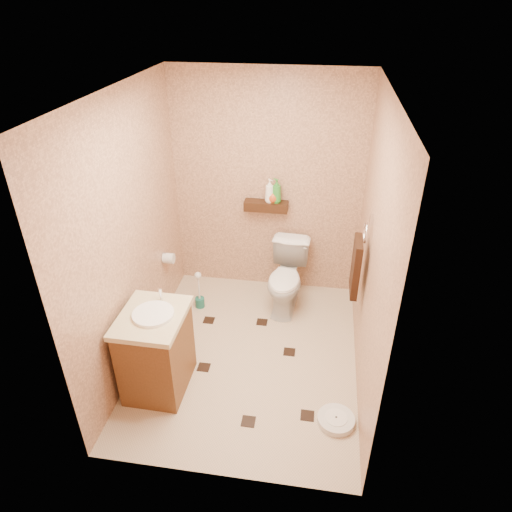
# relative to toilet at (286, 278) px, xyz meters

# --- Properties ---
(ground) EXTENTS (2.50, 2.50, 0.00)m
(ground) POSITION_rel_toilet_xyz_m (-0.27, -0.83, -0.36)
(ground) COLOR beige
(ground) RESTS_ON ground
(wall_back) EXTENTS (2.00, 0.04, 2.40)m
(wall_back) POSITION_rel_toilet_xyz_m (-0.27, 0.42, 0.84)
(wall_back) COLOR tan
(wall_back) RESTS_ON ground
(wall_front) EXTENTS (2.00, 0.04, 2.40)m
(wall_front) POSITION_rel_toilet_xyz_m (-0.27, -2.08, 0.84)
(wall_front) COLOR tan
(wall_front) RESTS_ON ground
(wall_left) EXTENTS (0.04, 2.50, 2.40)m
(wall_left) POSITION_rel_toilet_xyz_m (-1.27, -0.83, 0.84)
(wall_left) COLOR tan
(wall_left) RESTS_ON ground
(wall_right) EXTENTS (0.04, 2.50, 2.40)m
(wall_right) POSITION_rel_toilet_xyz_m (0.73, -0.83, 0.84)
(wall_right) COLOR tan
(wall_right) RESTS_ON ground
(ceiling) EXTENTS (2.00, 2.50, 0.02)m
(ceiling) POSITION_rel_toilet_xyz_m (-0.27, -0.83, 2.04)
(ceiling) COLOR silver
(ceiling) RESTS_ON wall_back
(wall_shelf) EXTENTS (0.46, 0.14, 0.10)m
(wall_shelf) POSITION_rel_toilet_xyz_m (-0.27, 0.34, 0.66)
(wall_shelf) COLOR #35180E
(wall_shelf) RESTS_ON wall_back
(floor_accents) EXTENTS (1.20, 1.37, 0.01)m
(floor_accents) POSITION_rel_toilet_xyz_m (-0.22, -0.93, -0.35)
(floor_accents) COLOR black
(floor_accents) RESTS_ON ground
(toilet) EXTENTS (0.44, 0.72, 0.71)m
(toilet) POSITION_rel_toilet_xyz_m (0.00, 0.00, 0.00)
(toilet) COLOR white
(toilet) RESTS_ON ground
(vanity) EXTENTS (0.52, 0.63, 0.88)m
(vanity) POSITION_rel_toilet_xyz_m (-0.97, -1.31, 0.04)
(vanity) COLOR brown
(vanity) RESTS_ON ground
(bathroom_scale) EXTENTS (0.36, 0.36, 0.06)m
(bathroom_scale) POSITION_rel_toilet_xyz_m (0.55, -1.49, -0.33)
(bathroom_scale) COLOR silver
(bathroom_scale) RESTS_ON ground
(toilet_brush) EXTENTS (0.10, 0.10, 0.44)m
(toilet_brush) POSITION_rel_toilet_xyz_m (-0.92, -0.16, -0.20)
(toilet_brush) COLOR #175D51
(toilet_brush) RESTS_ON ground
(towel_ring) EXTENTS (0.12, 0.30, 0.76)m
(towel_ring) POSITION_rel_toilet_xyz_m (0.64, -0.58, 0.59)
(towel_ring) COLOR silver
(towel_ring) RESTS_ON wall_right
(toilet_paper) EXTENTS (0.12, 0.11, 0.12)m
(toilet_paper) POSITION_rel_toilet_xyz_m (-1.21, -0.18, 0.24)
(toilet_paper) COLOR silver
(toilet_paper) RESTS_ON wall_left
(bottle_a) EXTENTS (0.14, 0.14, 0.25)m
(bottle_a) POSITION_rel_toilet_xyz_m (-0.24, 0.34, 0.84)
(bottle_a) COLOR white
(bottle_a) RESTS_ON wall_shelf
(bottle_b) EXTENTS (0.08, 0.08, 0.15)m
(bottle_b) POSITION_rel_toilet_xyz_m (-0.21, 0.34, 0.79)
(bottle_b) COLOR yellow
(bottle_b) RESTS_ON wall_shelf
(bottle_c) EXTENTS (0.17, 0.17, 0.16)m
(bottle_c) POSITION_rel_toilet_xyz_m (-0.20, 0.34, 0.79)
(bottle_c) COLOR #CA4817
(bottle_c) RESTS_ON wall_shelf
(bottle_d) EXTENTS (0.14, 0.14, 0.26)m
(bottle_d) POSITION_rel_toilet_xyz_m (-0.16, 0.34, 0.84)
(bottle_d) COLOR #2D832B
(bottle_d) RESTS_ON wall_shelf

